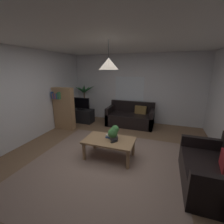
{
  "coord_description": "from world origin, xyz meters",
  "views": [
    {
      "loc": [
        1.06,
        -2.77,
        1.96
      ],
      "look_at": [
        0.0,
        0.3,
        1.05
      ],
      "focal_mm": 24.39,
      "sensor_mm": 36.0,
      "label": 1
    }
  ],
  "objects": [
    {
      "name": "book_on_table_1",
      "position": [
        -0.06,
        0.24,
        0.48
      ],
      "size": [
        0.14,
        0.13,
        0.02
      ],
      "primitive_type": "cube",
      "rotation": [
        0.0,
        0.0,
        0.27
      ],
      "color": "#2D4C8C",
      "rests_on": "coffee_table"
    },
    {
      "name": "remote_on_table_0",
      "position": [
        0.13,
        0.07,
        0.46
      ],
      "size": [
        0.14,
        0.16,
        0.02
      ],
      "primitive_type": "cube",
      "rotation": [
        0.0,
        0.0,
        2.51
      ],
      "color": "black",
      "rests_on": "coffee_table"
    },
    {
      "name": "pendant_lamp",
      "position": [
        -0.02,
        0.15,
        2.07
      ],
      "size": [
        0.4,
        0.4,
        0.56
      ],
      "color": "black"
    },
    {
      "name": "potted_plant_on_table",
      "position": [
        0.08,
        0.18,
        0.62
      ],
      "size": [
        0.24,
        0.24,
        0.33
      ],
      "color": "#4C4C51",
      "rests_on": "coffee_table"
    },
    {
      "name": "book_on_table_2",
      "position": [
        -0.06,
        0.24,
        0.5
      ],
      "size": [
        0.12,
        0.09,
        0.03
      ],
      "primitive_type": "cube",
      "rotation": [
        0.0,
        0.0,
        -0.03
      ],
      "color": "beige",
      "rests_on": "coffee_table"
    },
    {
      "name": "window_pane",
      "position": [
        -0.2,
        2.88,
        1.23
      ],
      "size": [
        1.09,
        0.01,
        0.95
      ],
      "primitive_type": "cube",
      "color": "white"
    },
    {
      "name": "ceiling",
      "position": [
        0.0,
        0.0,
        2.52
      ],
      "size": [
        4.84,
        5.76,
        0.02
      ],
      "primitive_type": "cube",
      "color": "white"
    },
    {
      "name": "floor",
      "position": [
        0.0,
        0.0,
        -0.01
      ],
      "size": [
        4.84,
        5.76,
        0.02
      ],
      "primitive_type": "cube",
      "color": "brown",
      "rests_on": "ground"
    },
    {
      "name": "potted_palm_corner",
      "position": [
        -2.01,
        2.66,
        0.64
      ],
      "size": [
        0.95,
        0.69,
        1.46
      ],
      "color": "brown",
      "rests_on": "ground"
    },
    {
      "name": "couch_right_side",
      "position": [
        1.94,
        -0.15,
        0.28
      ],
      "size": [
        0.83,
        1.36,
        0.82
      ],
      "rotation": [
        0.0,
        0.0,
        -1.57
      ],
      "color": "black",
      "rests_on": "ground"
    },
    {
      "name": "book_on_table_0",
      "position": [
        -0.05,
        0.24,
        0.46
      ],
      "size": [
        0.16,
        0.14,
        0.02
      ],
      "primitive_type": "cube",
      "rotation": [
        0.0,
        0.0,
        -0.21
      ],
      "color": "#2D4C8C",
      "rests_on": "coffee_table"
    },
    {
      "name": "wall_back",
      "position": [
        0.0,
        2.91,
        1.26
      ],
      "size": [
        4.96,
        0.06,
        2.51
      ],
      "primitive_type": "cube",
      "color": "silver",
      "rests_on": "ground"
    },
    {
      "name": "wall_left",
      "position": [
        -2.45,
        0.0,
        1.26
      ],
      "size": [
        0.06,
        5.76,
        2.51
      ],
      "primitive_type": "cube",
      "color": "silver",
      "rests_on": "ground"
    },
    {
      "name": "tv",
      "position": [
        -1.87,
        2.11,
        0.73
      ],
      "size": [
        0.71,
        0.16,
        0.45
      ],
      "color": "black",
      "rests_on": "tv_stand"
    },
    {
      "name": "coffee_table",
      "position": [
        -0.02,
        0.15,
        0.38
      ],
      "size": [
        1.12,
        0.67,
        0.45
      ],
      "color": "#A87F56",
      "rests_on": "ground"
    },
    {
      "name": "bookshelf_corner",
      "position": [
        -2.06,
        1.33,
        0.72
      ],
      "size": [
        0.7,
        0.31,
        1.4
      ],
      "color": "#A87F56",
      "rests_on": "ground"
    },
    {
      "name": "tv_stand",
      "position": [
        -1.87,
        2.13,
        0.25
      ],
      "size": [
        0.9,
        0.44,
        0.5
      ],
      "primitive_type": "cube",
      "color": "black",
      "rests_on": "ground"
    },
    {
      "name": "rug",
      "position": [
        0.0,
        -0.2,
        0.0
      ],
      "size": [
        3.15,
        3.17,
        0.01
      ],
      "primitive_type": "cube",
      "color": "gray",
      "rests_on": "ground"
    },
    {
      "name": "couch_under_window",
      "position": [
        -0.02,
        2.4,
        0.27
      ],
      "size": [
        1.64,
        0.83,
        0.82
      ],
      "color": "black",
      "rests_on": "ground"
    }
  ]
}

